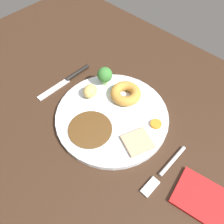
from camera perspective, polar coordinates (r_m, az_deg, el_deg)
dining_table at (r=62.48cm, az=-2.69°, el=-0.78°), size 120.00×84.00×3.60cm
dinner_plate at (r=59.19cm, az=-0.00°, el=-0.97°), size 29.37×29.37×1.40cm
gravy_pool at (r=56.19cm, az=-5.53°, el=-4.31°), size 10.96×10.96×0.30cm
meat_slice_main at (r=54.17cm, az=6.48°, el=-7.50°), size 7.90×8.12×0.80cm
yorkshire_pudding at (r=61.40cm, az=3.47°, el=4.70°), size 8.27×8.27×2.68cm
roast_potato_left at (r=61.68cm, az=-5.56°, el=5.28°), size 4.53×4.99×3.38cm
carrot_coin_front at (r=57.59cm, az=11.02°, el=-2.97°), size 2.81×2.81×0.67cm
broccoli_floret at (r=63.28cm, az=-1.83°, el=9.32°), size 4.26×4.26×5.61cm
fork at (r=53.54cm, az=12.91°, el=-14.37°), size 2.02×15.26×0.90cm
knife at (r=69.55cm, az=-10.80°, el=8.30°), size 1.87×18.52×1.20cm
folded_napkin at (r=53.77cm, az=21.71°, el=-19.55°), size 12.36×10.73×0.80cm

